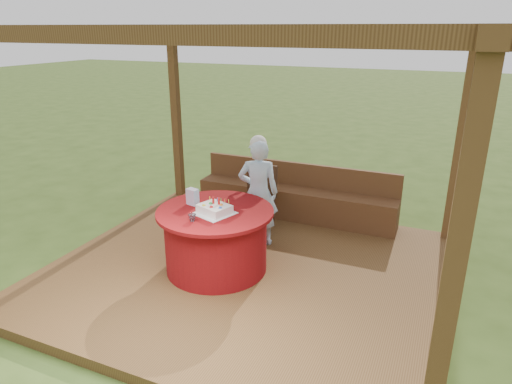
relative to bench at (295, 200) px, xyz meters
The scene contains 10 objects.
ground 1.76m from the bench, 90.00° to the right, with size 60.00×60.00×0.00m, color #344E1A.
deck 1.75m from the bench, 90.00° to the right, with size 4.50×4.00×0.12m, color brown.
pergola 2.65m from the bench, 90.00° to the right, with size 4.50×4.00×2.72m.
bench is the anchor object (origin of this frame).
table 1.91m from the bench, 99.98° to the right, with size 1.34×1.34×0.75m.
chair 0.69m from the bench, 122.19° to the right, with size 0.48×0.48×0.89m.
elderly_woman 1.15m from the bench, 98.66° to the right, with size 0.60×0.49×1.45m.
birthday_cake 2.06m from the bench, 98.26° to the right, with size 0.48×0.48×0.18m.
gift_bag 2.02m from the bench, 109.63° to the right, with size 0.13×0.09×0.19m, color #F29CCD.
drinking_glass 2.35m from the bench, 100.14° to the right, with size 0.09×0.09×0.08m, color silver.
Camera 1 is at (2.02, -4.37, 2.82)m, focal length 32.00 mm.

